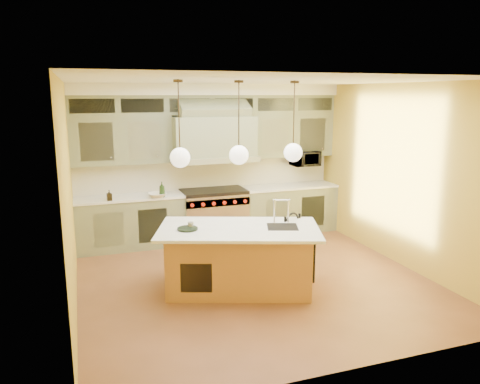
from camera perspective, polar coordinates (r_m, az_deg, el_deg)
name	(u,v)px	position (r m, az deg, el deg)	size (l,w,h in m)	color
floor	(254,280)	(7.12, 1.66, -10.63)	(5.00, 5.00, 0.00)	brown
ceiling	(255,81)	(6.58, 1.82, 13.41)	(5.00, 5.00, 0.00)	white
wall_back	(208,161)	(9.04, -3.90, 3.76)	(5.00, 5.00, 0.00)	gold
wall_front	(349,232)	(4.51, 13.10, -4.83)	(5.00, 5.00, 0.00)	gold
wall_left	(69,197)	(6.28, -20.13, -0.56)	(5.00, 5.00, 0.00)	gold
wall_right	(400,175)	(7.92, 18.91, 1.98)	(5.00, 5.00, 0.00)	gold
back_cabinetry	(212,164)	(8.79, -3.44, 3.40)	(5.00, 0.77, 2.90)	gray
range	(214,214)	(8.90, -3.21, -2.71)	(1.20, 0.74, 0.96)	silver
kitchen_island	(239,257)	(6.62, -0.09, -7.99)	(2.46, 1.84, 1.35)	#AC7A3D
counter_stool	(298,244)	(6.90, 7.12, -6.30)	(0.47, 0.47, 1.03)	black
microwave	(305,158)	(9.51, 7.94, 4.07)	(0.54, 0.37, 0.30)	black
oil_bottle_a	(162,189)	(8.34, -9.49, 0.32)	(0.10, 0.10, 0.27)	#1A3313
oil_bottle_b	(109,195)	(8.26, -15.65, -0.40)	(0.08, 0.08, 0.18)	black
fruit_bowl	(157,195)	(8.35, -10.06, -0.37)	(0.32, 0.32, 0.08)	white
cup	(191,225)	(6.46, -6.02, -4.02)	(0.09, 0.09, 0.08)	beige
pendant_left	(180,155)	(6.07, -7.33, 4.46)	(0.26, 0.26, 1.11)	#2D2319
pendant_center	(239,153)	(6.28, -0.14, 4.80)	(0.26, 0.26, 1.11)	#2D2319
pendant_right	(293,151)	(6.58, 6.49, 5.05)	(0.26, 0.26, 1.11)	#2D2319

